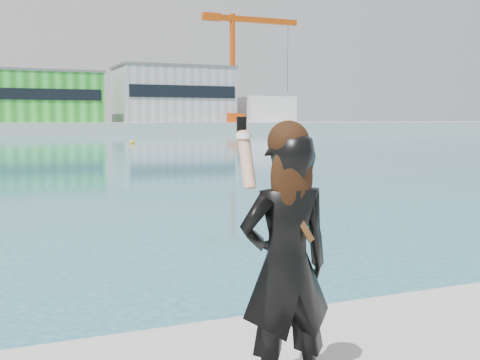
% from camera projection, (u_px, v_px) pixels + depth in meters
% --- Properties ---
extents(warehouse_green, '(30.60, 16.36, 10.50)m').
position_uv_depth(warehouse_green, '(24.00, 97.00, 123.19)').
color(warehouse_green, '#228421').
rests_on(warehouse_green, far_quay).
extents(warehouse_grey_right, '(25.50, 15.35, 12.50)m').
position_uv_depth(warehouse_grey_right, '(173.00, 94.00, 135.81)').
color(warehouse_grey_right, gray).
rests_on(warehouse_grey_right, far_quay).
extents(ancillary_shed, '(12.00, 10.00, 6.00)m').
position_uv_depth(ancillary_shed, '(265.00, 109.00, 143.08)').
color(ancillary_shed, silver).
rests_on(ancillary_shed, far_quay).
extents(dock_crane, '(23.00, 4.00, 24.00)m').
position_uv_depth(dock_crane, '(237.00, 64.00, 134.93)').
color(dock_crane, '#E24C0D').
rests_on(dock_crane, far_quay).
extents(flagpole_right, '(1.28, 0.16, 8.00)m').
position_uv_depth(flagpole_right, '(99.00, 100.00, 122.50)').
color(flagpole_right, silver).
rests_on(flagpole_right, far_quay).
extents(buoy_near, '(0.50, 0.50, 0.50)m').
position_uv_depth(buoy_near, '(132.00, 144.00, 63.80)').
color(buoy_near, yellow).
rests_on(buoy_near, ground).
extents(woman, '(0.61, 0.41, 1.73)m').
position_uv_depth(woman, '(286.00, 258.00, 3.65)').
color(woman, black).
rests_on(woman, near_quay).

